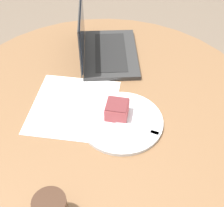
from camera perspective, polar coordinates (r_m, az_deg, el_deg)
The scene contains 7 objects.
ground_plane at distance 1.66m, azimuth -1.12°, elevation -17.57°, with size 12.00×12.00×0.00m, color #6B5B4C.
dining_table at distance 1.19m, azimuth -1.50°, elevation -4.87°, with size 1.14×1.14×0.71m.
paper_document at distance 1.07m, azimuth -6.96°, elevation -0.52°, with size 0.39×0.40×0.00m.
plate at distance 1.01m, azimuth 1.76°, elevation -3.29°, with size 0.27×0.27×0.01m.
cake_slice at distance 1.00m, azimuth 0.93°, elevation -1.12°, with size 0.10×0.10×0.05m.
fork at distance 0.98m, azimuth 4.88°, elevation -4.49°, with size 0.14×0.13×0.00m.
laptop at distance 1.27m, azimuth -1.63°, elevation 10.13°, with size 0.31×0.38×0.21m.
Camera 1 is at (0.25, 0.73, 1.47)m, focal length 50.00 mm.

